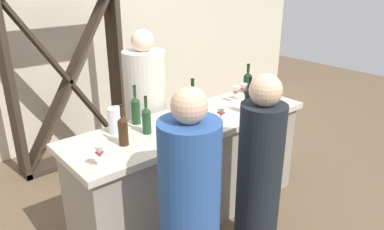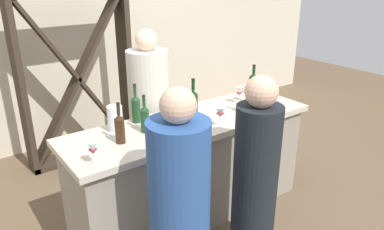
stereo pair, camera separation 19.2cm
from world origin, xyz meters
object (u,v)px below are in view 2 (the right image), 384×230
Objects in this scene: wine_glass_near_center at (93,150)px; person_right_guest at (150,120)px; wine_glass_far_left at (260,89)px; person_center_guest at (180,211)px; wine_glass_near_right at (274,92)px; person_left_guest at (255,178)px; wine_rack at (77,78)px; wine_bottle_rightmost_near_black at (251,101)px; wine_bottle_second_right_dark_green at (193,103)px; wine_bottle_far_right_dark_green at (253,83)px; wine_bottle_leftmost_amber_brown at (120,128)px; wine_bottle_center_olive_green at (136,108)px; wine_glass_far_center at (248,90)px; wine_glass_far_right at (239,92)px; wine_bottle_second_left_olive_green at (145,118)px; wine_glass_near_left at (220,113)px; water_pitcher at (115,118)px.

person_right_guest is at bearing 43.14° from wine_glass_near_center.
person_center_guest is (-1.46, -0.77, -0.32)m from wine_glass_far_left.
person_left_guest reaches higher than wine_glass_near_right.
wine_rack is 2.02m from wine_bottle_rightmost_near_black.
wine_bottle_second_right_dark_green is 0.82m from person_left_guest.
person_center_guest is (-1.51, -0.91, -0.34)m from wine_bottle_far_right_dark_green.
wine_glass_near_right reaches higher than wine_glass_far_left.
wine_bottle_leftmost_amber_brown is 0.21× the size of person_left_guest.
person_right_guest is (0.33, 0.36, -0.30)m from wine_bottle_center_olive_green.
wine_bottle_leftmost_amber_brown is 1.59m from wine_bottle_far_right_dark_green.
wine_glass_far_left is at bearing 1.57° from wine_bottle_second_right_dark_green.
person_left_guest is (-0.79, -0.58, -0.35)m from wine_glass_near_right.
wine_bottle_second_right_dark_green is at bearing -177.66° from wine_glass_far_center.
wine_bottle_center_olive_green is 1.00m from wine_glass_far_right.
wine_bottle_far_right_dark_green is (1.33, 0.19, -0.00)m from wine_bottle_second_left_olive_green.
wine_glass_near_center is at bearing -146.05° from wine_bottle_leftmost_amber_brown.
wine_rack is at bearing 104.44° from wine_bottle_second_right_dark_green.
person_left_guest is (-0.04, -0.46, -0.35)m from wine_glass_near_left.
wine_glass_near_left is at bearing -25.58° from wine_bottle_second_left_olive_green.
wine_glass_near_center is 1.82m from wine_glass_far_left.
wine_bottle_center_olive_green is 1.64× the size of water_pitcher.
wine_bottle_far_right_dark_green reaches higher than wine_glass_far_center.
person_right_guest reaches higher than wine_glass_near_right.
wine_rack is 12.01× the size of wine_glass_near_left.
wine_glass_near_right is at bearing -11.50° from water_pitcher.
person_right_guest reaches higher than wine_bottle_center_olive_green.
wine_bottle_center_olive_green is 0.97m from wine_bottle_rightmost_near_black.
wine_glass_near_center is 0.10× the size of person_center_guest.
wine_bottle_far_right_dark_green is (1.29, -0.03, -0.01)m from wine_bottle_center_olive_green.
wine_glass_far_right is (1.55, 0.31, 0.00)m from wine_glass_near_center.
wine_glass_near_right is at bearing -15.64° from wine_bottle_center_olive_green.
wine_bottle_center_olive_green is at bearing 136.37° from wine_glass_near_left.
water_pitcher is (0.07, 0.22, -0.02)m from wine_bottle_leftmost_amber_brown.
wine_glass_far_left is 0.68× the size of water_pitcher.
wine_bottle_center_olive_green reaches higher than wine_glass_near_left.
person_right_guest reaches higher than wine_glass_far_center.
wine_bottle_leftmost_amber_brown is 2.27× the size of wine_glass_far_left.
wine_rack is 1.84m from wine_glass_far_right.
wine_glass_far_center is at bearing -5.16° from water_pitcher.
wine_bottle_leftmost_amber_brown is 1.04m from person_left_guest.
wine_bottle_leftmost_amber_brown reaches higher than wine_glass_far_left.
wine_glass_near_left reaches higher than wine_glass_far_right.
water_pitcher is at bearing 149.27° from wine_glass_near_left.
wine_rack reaches higher than person_left_guest.
wine_bottle_second_right_dark_green is at bearing -178.43° from wine_glass_far_left.
person_center_guest is (-1.30, -0.77, -0.35)m from wine_glass_far_center.
wine_bottle_second_left_olive_green reaches higher than wine_glass_far_right.
wine_bottle_center_olive_green is at bearing 171.25° from wine_glass_far_right.
person_right_guest is at bearing 37.79° from water_pitcher.
wine_glass_near_center is 1.58m from wine_glass_far_right.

